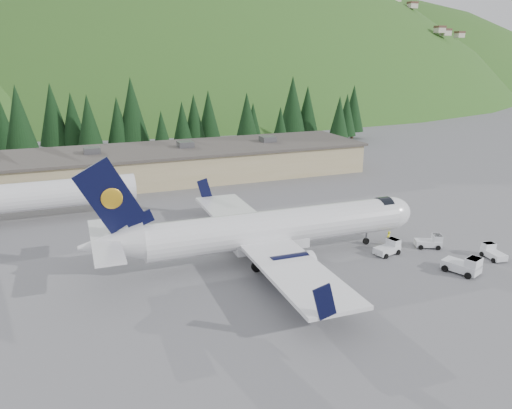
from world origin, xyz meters
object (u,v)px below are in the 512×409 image
(baggage_tug_c, at_px, (492,252))
(baggage_tug_a, at_px, (389,248))
(second_airliner, at_px, (19,197))
(ramp_worker, at_px, (388,238))
(baggage_tug_b, at_px, (431,242))
(terminal_building, at_px, (157,164))
(baggage_tug_d, at_px, (464,266))
(airliner, at_px, (269,230))

(baggage_tug_c, bearing_deg, baggage_tug_a, 69.73)
(second_airliner, distance_m, ramp_worker, 44.28)
(baggage_tug_b, xyz_separation_m, terminal_building, (-21.49, 41.61, 1.97))
(baggage_tug_c, relative_size, ramp_worker, 1.69)
(baggage_tug_a, distance_m, baggage_tug_d, 7.71)
(airliner, distance_m, baggage_tug_a, 12.92)
(baggage_tug_b, height_order, baggage_tug_c, baggage_tug_b)
(baggage_tug_a, xyz_separation_m, baggage_tug_c, (9.18, -4.86, -0.05))
(second_airliner, distance_m, baggage_tug_b, 48.76)
(terminal_building, relative_size, baggage_tug_d, 18.90)
(airliner, bearing_deg, ramp_worker, -4.84)
(second_airliner, height_order, baggage_tug_d, second_airliner)
(baggage_tug_b, bearing_deg, ramp_worker, 176.86)
(baggage_tug_a, distance_m, terminal_building, 44.53)
(terminal_building, bearing_deg, baggage_tug_a, -68.66)
(baggage_tug_a, relative_size, baggage_tug_c, 1.11)
(baggage_tug_b, distance_m, baggage_tug_d, 6.79)
(airliner, height_order, second_airliner, airliner)
(terminal_building, distance_m, baggage_tug_d, 52.18)
(baggage_tug_a, relative_size, terminal_building, 0.04)
(baggage_tug_d, bearing_deg, ramp_worker, 173.04)
(baggage_tug_c, relative_size, terminal_building, 0.04)
(baggage_tug_d, distance_m, ramp_worker, 9.07)
(baggage_tug_d, xyz_separation_m, ramp_worker, (-2.31, 8.77, 0.01))
(airliner, distance_m, baggage_tug_b, 18.05)
(baggage_tug_b, xyz_separation_m, baggage_tug_d, (-1.61, -6.60, 0.15))
(ramp_worker, bearing_deg, baggage_tug_b, 122.42)
(second_airliner, bearing_deg, baggage_tug_a, -35.17)
(second_airliner, relative_size, baggage_tug_b, 9.02)
(airliner, distance_m, ramp_worker, 13.85)
(baggage_tug_d, bearing_deg, baggage_tug_c, 87.52)
(baggage_tug_b, height_order, baggage_tug_d, baggage_tug_d)
(baggage_tug_a, xyz_separation_m, baggage_tug_d, (3.69, -6.77, 0.13))
(baggage_tug_b, xyz_separation_m, ramp_worker, (-3.92, 2.18, 0.17))
(ramp_worker, bearing_deg, terminal_building, -94.55)
(airliner, xyz_separation_m, terminal_building, (-3.98, 37.98, -0.48))
(baggage_tug_b, distance_m, ramp_worker, 4.49)
(second_airliner, relative_size, baggage_tug_c, 9.92)
(baggage_tug_c, bearing_deg, ramp_worker, 56.30)
(baggage_tug_b, height_order, ramp_worker, ramp_worker)
(airliner, distance_m, second_airliner, 32.47)
(baggage_tug_a, distance_m, baggage_tug_c, 10.39)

